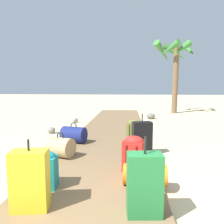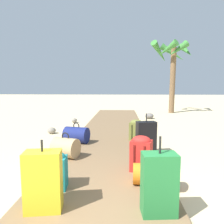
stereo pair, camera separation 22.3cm
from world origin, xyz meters
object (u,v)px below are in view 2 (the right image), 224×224
object	(u,v)px
duffel_bag_tan	(66,148)
suitcase_green	(159,184)
backpack_olive	(136,129)
backpack_red	(141,152)
backpack_teal	(54,169)
suitcase_yellow	(43,181)
palm_tree_far_right	(172,58)
duffel_bag_navy	(76,135)
duffel_bag_orange	(154,174)
suitcase_black	(146,137)

from	to	relation	value
duffel_bag_tan	suitcase_green	size ratio (longest dim) A/B	0.66
backpack_olive	suitcase_green	xyz separation A→B (m)	(0.03, -3.20, 0.06)
backpack_red	backpack_teal	bearing A→B (deg)	-151.39
duffel_bag_tan	backpack_olive	distance (m)	2.03
suitcase_green	suitcase_yellow	world-z (taller)	suitcase_green
backpack_olive	palm_tree_far_right	world-z (taller)	palm_tree_far_right
backpack_red	suitcase_green	world-z (taller)	suitcase_green
backpack_teal	duffel_bag_tan	bearing A→B (deg)	97.91
duffel_bag_navy	palm_tree_far_right	bearing A→B (deg)	60.72
backpack_red	duffel_bag_tan	bearing A→B (deg)	156.77
duffel_bag_tan	backpack_teal	size ratio (longest dim) A/B	1.09
backpack_olive	suitcase_green	world-z (taller)	suitcase_green
duffel_bag_orange	suitcase_black	size ratio (longest dim) A/B	0.76
duffel_bag_tan	backpack_red	xyz separation A→B (m)	(1.40, -0.60, 0.11)
backpack_red	suitcase_yellow	size ratio (longest dim) A/B	0.73
duffel_bag_orange	suitcase_yellow	bearing A→B (deg)	-152.55
backpack_red	palm_tree_far_right	world-z (taller)	palm_tree_far_right
backpack_teal	duffel_bag_navy	size ratio (longest dim) A/B	0.80
duffel_bag_orange	duffel_bag_navy	bearing A→B (deg)	125.84
duffel_bag_tan	suitcase_green	bearing A→B (deg)	-50.28
backpack_olive	backpack_red	distance (m)	2.01
backpack_olive	duffel_bag_orange	xyz separation A→B (m)	(0.09, -2.50, -0.13)
suitcase_black	backpack_teal	bearing A→B (deg)	-129.43
suitcase_black	backpack_olive	bearing A→B (deg)	98.44
suitcase_green	suitcase_black	bearing A→B (deg)	87.14
backpack_olive	backpack_red	size ratio (longest dim) A/B	0.91
backpack_red	suitcase_black	world-z (taller)	suitcase_black
duffel_bag_navy	suitcase_yellow	size ratio (longest dim) A/B	0.80
duffel_bag_orange	palm_tree_far_right	size ratio (longest dim) A/B	0.16
backpack_olive	palm_tree_far_right	xyz separation A→B (m)	(2.29, 6.36, 2.54)
duffel_bag_tan	palm_tree_far_right	world-z (taller)	palm_tree_far_right
backpack_red	palm_tree_far_right	distance (m)	9.05
suitcase_black	suitcase_yellow	distance (m)	2.62
backpack_red	palm_tree_far_right	size ratio (longest dim) A/B	0.15
backpack_red	suitcase_yellow	world-z (taller)	suitcase_yellow
suitcase_yellow	palm_tree_far_right	world-z (taller)	palm_tree_far_right
suitcase_black	suitcase_green	bearing A→B (deg)	-92.86
suitcase_green	backpack_teal	bearing A→B (deg)	158.40
suitcase_green	suitcase_black	xyz separation A→B (m)	(0.11, 2.24, -0.02)
suitcase_green	duffel_bag_tan	bearing A→B (deg)	129.72
duffel_bag_navy	suitcase_yellow	distance (m)	2.86
suitcase_black	suitcase_yellow	size ratio (longest dim) A/B	1.01
suitcase_yellow	duffel_bag_orange	bearing A→B (deg)	27.45
backpack_teal	suitcase_yellow	size ratio (longest dim) A/B	0.65
backpack_teal	suitcase_green	distance (m)	1.41
suitcase_green	backpack_red	bearing A→B (deg)	94.03
duffel_bag_orange	backpack_red	distance (m)	0.53
duffel_bag_navy	suitcase_black	distance (m)	1.73
backpack_teal	palm_tree_far_right	size ratio (longest dim) A/B	0.13
backpack_olive	suitcase_green	bearing A→B (deg)	-89.47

